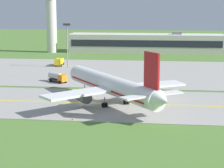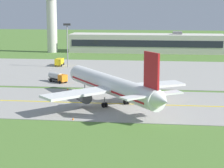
# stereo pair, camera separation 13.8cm
# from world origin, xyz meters

# --- Properties ---
(ground_plane) EXTENTS (500.00, 500.00, 0.00)m
(ground_plane) POSITION_xyz_m (0.00, 0.00, 0.00)
(ground_plane) COLOR #517A33
(taxiway_strip) EXTENTS (240.00, 28.00, 0.10)m
(taxiway_strip) POSITION_xyz_m (0.00, 0.00, 0.05)
(taxiway_strip) COLOR #9E9B93
(taxiway_strip) RESTS_ON ground
(apron_pad) EXTENTS (140.00, 52.00, 0.10)m
(apron_pad) POSITION_xyz_m (10.00, 42.00, 0.05)
(apron_pad) COLOR #9E9B93
(apron_pad) RESTS_ON ground
(taxiway_centreline) EXTENTS (220.00, 0.60, 0.01)m
(taxiway_centreline) POSITION_xyz_m (0.00, 0.00, 0.11)
(taxiway_centreline) COLOR yellow
(taxiway_centreline) RESTS_ON taxiway_strip
(airplane_lead) EXTENTS (28.88, 34.14, 12.70)m
(airplane_lead) POSITION_xyz_m (5.35, -0.57, 4.13)
(airplane_lead) COLOR white
(airplane_lead) RESTS_ON ground
(service_truck_baggage) EXTENTS (2.47, 6.05, 2.60)m
(service_truck_baggage) POSITION_xyz_m (-19.16, 52.21, 1.53)
(service_truck_baggage) COLOR yellow
(service_truck_baggage) RESTS_ON ground
(service_truck_fuel) EXTENTS (6.04, 5.22, 2.65)m
(service_truck_fuel) POSITION_xyz_m (-12.24, 22.43, 1.53)
(service_truck_fuel) COLOR orange
(service_truck_fuel) RESTS_ON ground
(terminal_building) EXTENTS (66.83, 13.19, 9.19)m
(terminal_building) POSITION_xyz_m (9.08, 96.31, 4.01)
(terminal_building) COLOR beige
(terminal_building) RESTS_ON ground
(control_tower) EXTENTS (7.60, 7.60, 28.86)m
(control_tower) POSITION_xyz_m (-31.99, 91.51, 17.27)
(control_tower) COLOR silver
(control_tower) RESTS_ON ground
(apron_light_mast) EXTENTS (2.40, 0.50, 14.70)m
(apron_light_mast) POSITION_xyz_m (-15.51, 49.06, 9.33)
(apron_light_mast) COLOR gray
(apron_light_mast) RESTS_ON ground
(traffic_cone_near_edge) EXTENTS (0.44, 0.44, 0.60)m
(traffic_cone_near_edge) POSITION_xyz_m (1.75, 12.99, 0.30)
(traffic_cone_near_edge) COLOR orange
(traffic_cone_near_edge) RESTS_ON ground
(traffic_cone_mid_edge) EXTENTS (0.44, 0.44, 0.60)m
(traffic_cone_mid_edge) POSITION_xyz_m (-7.30, 12.72, 0.30)
(traffic_cone_mid_edge) COLOR orange
(traffic_cone_mid_edge) RESTS_ON ground
(traffic_cone_far_edge) EXTENTS (0.44, 0.44, 0.60)m
(traffic_cone_far_edge) POSITION_xyz_m (-0.35, -13.42, 0.30)
(traffic_cone_far_edge) COLOR orange
(traffic_cone_far_edge) RESTS_ON ground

